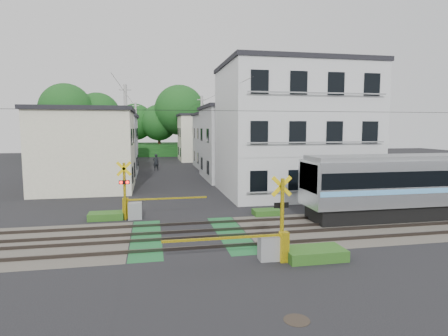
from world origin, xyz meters
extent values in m
plane|color=black|center=(0.00, 0.00, 0.00)|extent=(120.00, 120.00, 0.00)
cube|color=#47423A|center=(0.00, 0.00, 0.00)|extent=(120.00, 6.00, 0.00)
cube|color=black|center=(0.00, 0.00, 0.01)|extent=(5.20, 120.00, 0.00)
cube|color=#145126|center=(-1.90, 0.00, 0.01)|extent=(1.30, 6.00, 0.00)
cube|color=#145126|center=(1.90, 0.00, 0.01)|extent=(1.30, 6.00, 0.00)
cube|color=#3F3833|center=(0.00, -1.90, 0.07)|extent=(120.00, 0.08, 0.14)
cube|color=#3F3833|center=(0.00, -0.50, 0.07)|extent=(120.00, 0.08, 0.14)
cube|color=#3F3833|center=(0.00, 0.50, 0.07)|extent=(120.00, 0.08, 0.14)
cube|color=#3F3833|center=(0.00, 1.90, 0.07)|extent=(120.00, 0.08, 0.14)
cube|color=black|center=(14.20, 1.20, 0.40)|extent=(15.54, 2.14, 0.81)
cube|color=black|center=(8.53, 1.20, 0.27)|extent=(2.16, 1.98, 0.54)
cube|color=silver|center=(14.20, 1.20, 1.98)|extent=(16.19, 2.52, 2.34)
cube|color=black|center=(14.20, 1.20, 2.26)|extent=(15.93, 2.56, 0.80)
cube|color=#60B1F3|center=(14.20, 1.20, 1.65)|extent=(16.03, 2.55, 0.25)
cube|color=black|center=(6.15, 1.20, 2.33)|extent=(0.10, 2.17, 1.40)
cylinder|color=yellow|center=(3.00, -3.60, 1.50)|extent=(0.14, 0.14, 3.00)
cube|color=yellow|center=(3.00, -3.50, 2.70)|extent=(0.77, 0.05, 0.77)
cube|color=yellow|center=(3.00, -3.50, 2.70)|extent=(0.77, 0.05, 0.77)
cube|color=black|center=(3.00, -3.50, 2.00)|extent=(0.55, 0.05, 0.20)
sphere|color=#FF0C07|center=(2.84, -3.44, 2.00)|extent=(0.16, 0.16, 0.16)
sphere|color=#FF0C07|center=(3.16, -3.44, 2.00)|extent=(0.16, 0.16, 0.16)
cube|color=gray|center=(2.50, -3.60, 0.45)|extent=(0.70, 0.50, 0.90)
cube|color=yellow|center=(3.00, -3.85, 0.55)|extent=(0.30, 0.30, 1.10)
cube|color=yellow|center=(0.75, -3.85, 1.00)|extent=(4.20, 0.08, 0.08)
cylinder|color=yellow|center=(-3.00, 3.60, 1.50)|extent=(0.14, 0.14, 3.00)
cube|color=yellow|center=(-3.00, 3.50, 2.70)|extent=(0.77, 0.05, 0.77)
cube|color=yellow|center=(-3.00, 3.50, 2.70)|extent=(0.77, 0.05, 0.77)
cube|color=black|center=(-3.00, 3.50, 2.00)|extent=(0.55, 0.05, 0.20)
sphere|color=#FF0C07|center=(-3.16, 3.44, 2.00)|extent=(0.16, 0.16, 0.16)
sphere|color=#FF0C07|center=(-2.84, 3.44, 2.00)|extent=(0.16, 0.16, 0.16)
cube|color=gray|center=(-2.50, 3.60, 0.45)|extent=(0.70, 0.50, 0.90)
cube|color=yellow|center=(-3.00, 3.85, 0.55)|extent=(0.30, 0.30, 1.10)
cube|color=yellow|center=(-0.75, 3.85, 1.00)|extent=(4.20, 0.08, 0.08)
cube|color=silver|center=(8.50, 9.50, 4.50)|extent=(10.00, 8.00, 9.00)
cube|color=black|center=(8.50, 9.50, 9.15)|extent=(10.20, 8.16, 0.30)
cube|color=black|center=(4.80, 5.47, 1.50)|extent=(1.10, 0.06, 1.40)
cube|color=black|center=(7.25, 5.47, 1.50)|extent=(1.10, 0.06, 1.40)
cube|color=black|center=(9.70, 5.47, 1.50)|extent=(1.10, 0.06, 1.40)
cube|color=black|center=(12.15, 5.47, 1.50)|extent=(1.10, 0.06, 1.40)
cube|color=gray|center=(8.50, 5.25, 0.90)|extent=(9.00, 0.06, 0.08)
cube|color=black|center=(4.80, 5.47, 4.50)|extent=(1.10, 0.06, 1.40)
cube|color=black|center=(7.25, 5.47, 4.50)|extent=(1.10, 0.06, 1.40)
cube|color=black|center=(9.70, 5.47, 4.50)|extent=(1.10, 0.06, 1.40)
cube|color=black|center=(12.15, 5.47, 4.50)|extent=(1.10, 0.06, 1.40)
cube|color=gray|center=(8.50, 5.25, 3.90)|extent=(9.00, 0.06, 0.08)
cube|color=black|center=(4.80, 5.47, 7.50)|extent=(1.10, 0.06, 1.40)
cube|color=black|center=(7.25, 5.47, 7.50)|extent=(1.10, 0.06, 1.40)
cube|color=black|center=(9.70, 5.47, 7.50)|extent=(1.10, 0.06, 1.40)
cube|color=black|center=(12.15, 5.47, 7.50)|extent=(1.10, 0.06, 1.40)
cube|color=gray|center=(8.50, 5.25, 6.90)|extent=(9.00, 0.06, 0.08)
cube|color=beige|center=(-6.50, 14.00, 3.00)|extent=(7.00, 7.00, 6.00)
cube|color=black|center=(-6.50, 14.00, 6.15)|extent=(7.35, 7.35, 0.30)
cube|color=black|center=(-2.97, 12.25, 1.30)|extent=(0.06, 1.00, 1.20)
cube|color=black|center=(-2.97, 15.75, 1.30)|extent=(0.06, 1.00, 1.20)
cube|color=black|center=(-2.97, 12.25, 4.10)|extent=(0.06, 1.00, 1.20)
cube|color=black|center=(-2.97, 15.75, 4.10)|extent=(0.06, 1.00, 1.20)
cube|color=#B2B5B7|center=(6.80, 18.00, 3.25)|extent=(7.00, 8.00, 6.50)
cube|color=black|center=(6.80, 18.00, 6.65)|extent=(7.35, 8.40, 0.30)
cube|color=black|center=(3.27, 16.00, 1.30)|extent=(0.06, 1.00, 1.20)
cube|color=black|center=(3.27, 20.00, 1.30)|extent=(0.06, 1.00, 1.20)
cube|color=black|center=(3.27, 16.00, 4.10)|extent=(0.06, 1.00, 1.20)
cube|color=black|center=(3.27, 20.00, 4.10)|extent=(0.06, 1.00, 1.20)
cube|color=#B2B5B7|center=(-7.00, 23.00, 2.90)|extent=(8.00, 7.00, 5.80)
cube|color=black|center=(-7.00, 23.00, 5.95)|extent=(8.40, 7.35, 0.30)
cube|color=black|center=(-2.97, 21.25, 1.30)|extent=(0.06, 1.00, 1.20)
cube|color=black|center=(-2.97, 24.75, 1.30)|extent=(0.06, 1.00, 1.20)
cube|color=black|center=(-2.97, 21.25, 4.10)|extent=(0.06, 1.00, 1.20)
cube|color=black|center=(-2.97, 24.75, 4.10)|extent=(0.06, 1.00, 1.20)
cube|color=#B2B5B7|center=(7.20, 28.00, 3.10)|extent=(7.00, 7.00, 6.20)
cube|color=black|center=(7.20, 28.00, 6.35)|extent=(7.35, 7.35, 0.30)
cube|color=black|center=(3.67, 26.25, 1.30)|extent=(0.06, 1.00, 1.20)
cube|color=black|center=(3.67, 29.75, 1.30)|extent=(0.06, 1.00, 1.20)
cube|color=black|center=(3.67, 26.25, 4.10)|extent=(0.06, 1.00, 1.20)
cube|color=black|center=(3.67, 29.75, 4.10)|extent=(0.06, 1.00, 1.20)
cube|color=beige|center=(-6.80, 33.00, 3.00)|extent=(7.00, 8.00, 6.00)
cube|color=black|center=(-6.80, 33.00, 6.15)|extent=(7.35, 8.40, 0.30)
cube|color=black|center=(-3.27, 31.00, 1.30)|extent=(0.06, 1.00, 1.20)
cube|color=black|center=(-3.27, 35.00, 1.30)|extent=(0.06, 1.00, 1.20)
cube|color=black|center=(-3.27, 31.00, 4.10)|extent=(0.06, 1.00, 1.20)
cube|color=black|center=(-3.27, 35.00, 4.10)|extent=(0.06, 1.00, 1.20)
cube|color=beige|center=(6.50, 38.00, 3.20)|extent=(8.00, 7.00, 6.40)
cube|color=black|center=(6.50, 38.00, 6.55)|extent=(8.40, 7.35, 0.30)
cube|color=black|center=(2.47, 36.25, 1.30)|extent=(0.06, 1.00, 1.20)
cube|color=black|center=(2.47, 39.75, 1.30)|extent=(0.06, 1.00, 1.20)
cube|color=black|center=(2.47, 36.25, 4.10)|extent=(0.06, 1.00, 1.20)
cube|color=black|center=(2.47, 39.75, 4.10)|extent=(0.06, 1.00, 1.20)
cube|color=#194D1A|center=(0.00, 50.00, 1.00)|extent=(40.00, 10.00, 2.00)
cylinder|color=#332114|center=(-14.47, 46.48, 2.90)|extent=(0.50, 0.50, 5.80)
sphere|color=#194D1A|center=(-14.47, 46.48, 7.55)|extent=(8.13, 8.13, 8.13)
cylinder|color=#332114|center=(-10.11, 49.29, 2.63)|extent=(0.50, 0.50, 5.26)
sphere|color=#194D1A|center=(-10.11, 49.29, 6.84)|extent=(7.37, 7.37, 7.37)
cylinder|color=#332114|center=(-7.49, 48.73, 2.06)|extent=(0.50, 0.50, 4.12)
sphere|color=#194D1A|center=(-7.49, 48.73, 5.36)|extent=(5.77, 5.77, 5.77)
cylinder|color=#332114|center=(-4.04, 49.10, 2.19)|extent=(0.50, 0.50, 4.38)
sphere|color=#194D1A|center=(-4.04, 49.10, 5.69)|extent=(6.13, 6.13, 6.13)
cylinder|color=#332114|center=(-0.14, 47.57, 2.14)|extent=(0.50, 0.50, 4.29)
sphere|color=#194D1A|center=(-0.14, 47.57, 5.57)|extent=(6.00, 6.00, 6.00)
cylinder|color=#332114|center=(3.21, 46.05, 2.93)|extent=(0.50, 0.50, 5.85)
sphere|color=#194D1A|center=(3.21, 46.05, 7.61)|extent=(8.19, 8.19, 8.19)
cylinder|color=#332114|center=(7.15, 50.33, 2.07)|extent=(0.50, 0.50, 4.14)
sphere|color=#194D1A|center=(7.15, 50.33, 5.39)|extent=(5.80, 5.80, 5.80)
cylinder|color=#332114|center=(11.28, 45.25, 2.39)|extent=(0.50, 0.50, 4.79)
sphere|color=#194D1A|center=(11.28, 45.25, 6.22)|extent=(6.70, 6.70, 6.70)
cylinder|color=#332114|center=(14.36, 45.10, 2.71)|extent=(0.50, 0.50, 5.42)
sphere|color=#194D1A|center=(14.36, 45.10, 7.05)|extent=(7.59, 7.59, 7.59)
cube|color=black|center=(6.00, 1.20, 5.60)|extent=(60.00, 0.02, 0.02)
cylinder|color=#A5A5A0|center=(-3.40, 13.00, 4.00)|extent=(0.26, 0.26, 8.00)
cube|color=#A5A5A0|center=(-3.40, 13.00, 7.60)|extent=(0.90, 0.08, 0.08)
cylinder|color=#A5A5A0|center=(3.60, 22.00, 4.00)|extent=(0.26, 0.26, 8.00)
cube|color=#A5A5A0|center=(3.60, 22.00, 7.60)|extent=(0.90, 0.08, 0.08)
cylinder|color=#A5A5A0|center=(-3.40, 34.00, 4.00)|extent=(0.26, 0.26, 8.00)
cube|color=#A5A5A0|center=(-3.40, 34.00, 7.60)|extent=(0.90, 0.08, 0.08)
cube|color=black|center=(-3.40, 23.50, 7.40)|extent=(0.02, 42.00, 0.02)
cube|color=black|center=(3.60, 23.50, 7.40)|extent=(0.02, 42.00, 0.02)
imported|color=black|center=(-1.07, 25.90, 0.93)|extent=(0.78, 0.64, 1.86)
cylinder|color=#2D261E|center=(1.87, -7.85, 0.01)|extent=(0.67, 0.67, 0.02)
cube|color=#2D5E1E|center=(4.20, -3.80, 0.20)|extent=(2.20, 1.20, 0.40)
cube|color=#2D5E1E|center=(-4.00, 3.90, 0.18)|extent=(1.80, 1.00, 0.36)
cube|color=#2D5E1E|center=(4.60, 3.20, 0.15)|extent=(1.50, 0.90, 0.30)
camera|label=1|loc=(-1.64, -16.23, 4.84)|focal=30.00mm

